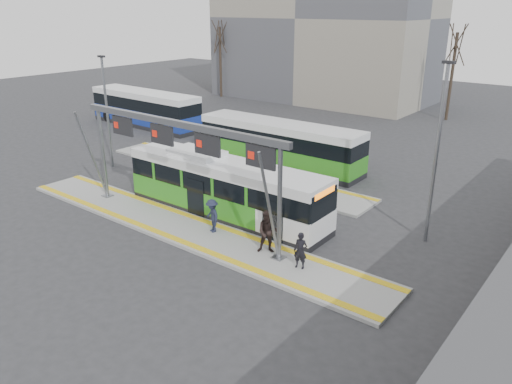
% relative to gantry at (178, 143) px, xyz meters
% --- Properties ---
extents(ground, '(120.00, 120.00, 0.00)m').
position_rel_gantry_xyz_m(ground, '(0.35, -0.25, -4.30)').
color(ground, '#2D2D30').
rests_on(ground, ground).
extents(platform_main, '(22.00, 3.00, 0.15)m').
position_rel_gantry_xyz_m(platform_main, '(0.35, -0.25, -4.22)').
color(platform_main, gray).
rests_on(platform_main, ground).
extents(platform_second, '(20.00, 3.00, 0.15)m').
position_rel_gantry_xyz_m(platform_second, '(-3.65, 7.75, -4.22)').
color(platform_second, gray).
rests_on(platform_second, ground).
extents(tactile_main, '(22.00, 2.65, 0.02)m').
position_rel_gantry_xyz_m(tactile_main, '(0.35, -0.25, -4.14)').
color(tactile_main, yellow).
rests_on(tactile_main, platform_main).
extents(tactile_second, '(20.00, 0.35, 0.02)m').
position_rel_gantry_xyz_m(tactile_second, '(-3.65, 8.90, -4.14)').
color(tactile_second, yellow).
rests_on(tactile_second, platform_second).
extents(gantry, '(13.00, 1.68, 5.20)m').
position_rel_gantry_xyz_m(gantry, '(0.00, 0.00, 0.00)').
color(gantry, slate).
rests_on(gantry, platform_main).
extents(apartment_block, '(24.50, 12.50, 18.40)m').
position_rel_gantry_xyz_m(apartment_block, '(-13.65, 35.75, 4.91)').
color(apartment_block, gray).
rests_on(apartment_block, ground).
extents(hero_bus, '(11.67, 2.64, 3.20)m').
position_rel_gantry_xyz_m(hero_bus, '(0.68, 2.43, -2.84)').
color(hero_bus, black).
rests_on(hero_bus, ground).
extents(bg_bus_green, '(11.97, 2.71, 2.98)m').
position_rel_gantry_xyz_m(bg_bus_green, '(-2.15, 11.21, -2.83)').
color(bg_bus_green, black).
rests_on(bg_bus_green, ground).
extents(bg_bus_blue, '(11.96, 2.83, 3.11)m').
position_rel_gantry_xyz_m(bg_bus_blue, '(-18.68, 13.44, -2.76)').
color(bg_bus_blue, black).
rests_on(bg_bus_blue, ground).
extents(passenger_a, '(0.64, 0.50, 1.56)m').
position_rel_gantry_xyz_m(passenger_a, '(7.03, -0.09, -3.37)').
color(passenger_a, black).
rests_on(passenger_a, platform_main).
extents(passenger_b, '(1.19, 1.14, 1.94)m').
position_rel_gantry_xyz_m(passenger_b, '(5.14, 0.21, -3.18)').
color(passenger_b, black).
rests_on(passenger_b, platform_main).
extents(passenger_c, '(1.22, 1.00, 1.64)m').
position_rel_gantry_xyz_m(passenger_c, '(1.78, 0.27, -3.33)').
color(passenger_c, '#1E2236').
rests_on(passenger_c, platform_main).
extents(tree_left, '(1.40, 1.40, 8.47)m').
position_rel_gantry_xyz_m(tree_left, '(-3.14, 31.75, 2.12)').
color(tree_left, '#382B21').
rests_on(tree_left, ground).
extents(tree_mid, '(1.40, 1.40, 9.09)m').
position_rel_gantry_xyz_m(tree_mid, '(2.01, 32.83, 2.60)').
color(tree_mid, '#382B21').
rests_on(tree_mid, ground).
extents(tree_far, '(1.40, 1.40, 9.07)m').
position_rel_gantry_xyz_m(tree_far, '(-23.61, 29.16, 2.58)').
color(tree_far, '#382B21').
rests_on(tree_far, ground).
extents(lamp_west, '(0.50, 0.25, 7.35)m').
position_rel_gantry_xyz_m(lamp_west, '(-10.94, 3.96, -0.38)').
color(lamp_west, slate).
rests_on(lamp_west, ground).
extents(lamp_east, '(0.50, 0.25, 8.20)m').
position_rel_gantry_xyz_m(lamp_east, '(10.08, 5.92, 0.04)').
color(lamp_east, slate).
rests_on(lamp_east, ground).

